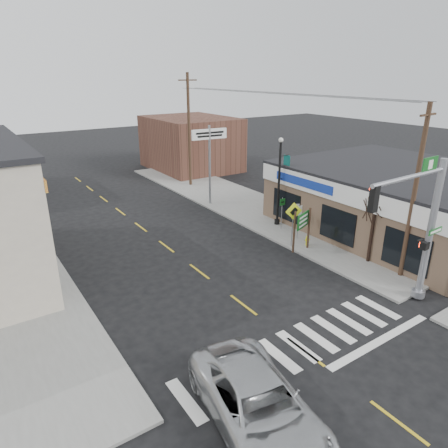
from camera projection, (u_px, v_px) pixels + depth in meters
ground at (305, 352)px, 15.36m from camera, size 140.00×140.00×0.00m
sidewalk_right at (268, 214)px, 30.12m from camera, size 6.00×38.00×0.13m
sidewalk_left at (1, 278)px, 20.72m from camera, size 6.00×38.00×0.13m
center_line at (199, 271)px, 21.57m from camera, size 0.12×56.00×0.01m
crosswalk at (298, 346)px, 15.67m from camera, size 11.00×2.20×0.01m
thrift_store at (399, 201)px, 26.88m from camera, size 12.00×14.00×4.00m
bldg_distant_right at (191, 143)px, 43.90m from camera, size 8.00×10.00×5.60m
suv at (258, 405)px, 11.84m from camera, size 3.67×6.21×1.62m
traffic_signal_pole at (423, 220)px, 17.09m from camera, size 5.35×0.39×6.78m
guide_sign at (302, 224)px, 23.25m from camera, size 1.46×0.13×2.55m
fire_hydrant at (307, 240)px, 24.42m from camera, size 0.20×0.20×0.63m
ped_crossing_sign at (293, 217)px, 23.79m from camera, size 1.08×0.08×2.78m
lamp_post at (280, 175)px, 26.80m from camera, size 0.78×0.61×5.99m
dance_center_sign at (209, 145)px, 30.79m from camera, size 2.92×0.18×6.21m
bare_tree at (376, 205)px, 21.31m from camera, size 2.11×2.11×4.22m
shrub_front at (375, 238)px, 24.57m from camera, size 1.14×1.14×0.85m
shrub_back at (330, 220)px, 27.69m from camera, size 1.02×1.02×0.76m
utility_pole_near at (414, 193)px, 19.36m from camera, size 1.52×0.23×8.72m
utility_pole_far at (189, 130)px, 36.11m from camera, size 1.74×0.26×10.00m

